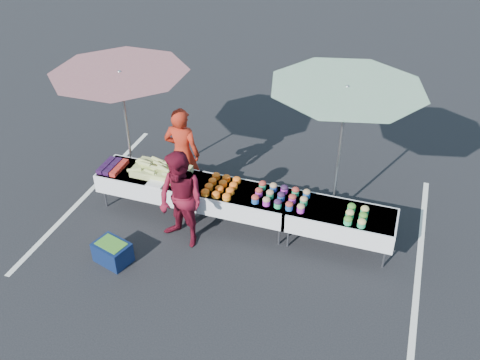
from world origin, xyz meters
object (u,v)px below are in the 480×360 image
(customer, at_px, (181,200))
(storage_bin, at_px, (113,252))
(table_right, at_px, (340,219))
(table_center, at_px, (240,199))
(umbrella_right, at_px, (346,99))
(vendor, at_px, (182,154))
(table_left, at_px, (149,181))
(umbrella_left, at_px, (121,83))

(customer, distance_m, storage_bin, 1.44)
(table_right, bearing_deg, storage_bin, -155.56)
(table_right, bearing_deg, table_center, 180.00)
(table_right, bearing_deg, customer, -163.89)
(table_center, relative_size, table_right, 1.00)
(table_center, distance_m, umbrella_right, 2.54)
(table_right, distance_m, vendor, 3.21)
(table_left, bearing_deg, customer, -36.78)
(customer, relative_size, umbrella_right, 0.60)
(table_left, relative_size, table_right, 1.00)
(customer, height_order, umbrella_right, umbrella_right)
(table_right, bearing_deg, umbrella_right, 107.07)
(vendor, bearing_deg, table_right, 168.53)
(table_center, xyz_separation_m, storage_bin, (-1.72, -1.60, -0.39))
(table_right, bearing_deg, table_left, 180.00)
(vendor, height_order, customer, vendor)
(table_center, height_order, umbrella_right, umbrella_right)
(vendor, relative_size, storage_bin, 2.82)
(vendor, xyz_separation_m, customer, (0.55, -1.30, -0.05))
(umbrella_right, xyz_separation_m, storage_bin, (-3.27, -2.40, -2.23))
(umbrella_right, distance_m, storage_bin, 4.63)
(umbrella_left, bearing_deg, vendor, 8.25)
(customer, height_order, umbrella_left, umbrella_left)
(storage_bin, bearing_deg, umbrella_left, 124.16)
(vendor, relative_size, customer, 1.06)
(customer, relative_size, storage_bin, 2.66)
(table_right, xyz_separation_m, storage_bin, (-3.52, -1.60, -0.39))
(umbrella_left, bearing_deg, storage_bin, -71.84)
(table_left, distance_m, umbrella_right, 3.91)
(vendor, relative_size, umbrella_right, 0.63)
(table_right, relative_size, vendor, 0.98)
(table_center, bearing_deg, table_left, 180.00)
(table_left, height_order, customer, customer)
(table_left, relative_size, table_center, 1.00)
(umbrella_left, bearing_deg, customer, -36.05)
(table_right, relative_size, customer, 1.04)
(table_left, height_order, table_right, same)
(customer, distance_m, umbrella_left, 2.41)
(table_right, relative_size, umbrella_left, 0.57)
(umbrella_left, height_order, umbrella_right, umbrella_right)
(table_center, xyz_separation_m, umbrella_right, (1.55, 0.80, 1.84))
(customer, bearing_deg, vendor, 132.85)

